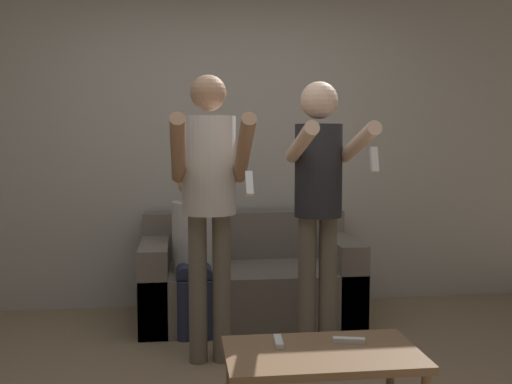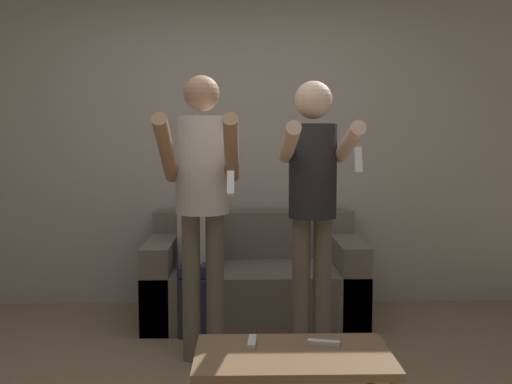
{
  "view_description": "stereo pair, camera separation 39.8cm",
  "coord_description": "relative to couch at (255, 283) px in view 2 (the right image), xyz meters",
  "views": [
    {
      "loc": [
        -0.35,
        -2.81,
        1.36
      ],
      "look_at": [
        0.14,
        1.13,
        0.99
      ],
      "focal_mm": 42.0,
      "sensor_mm": 36.0,
      "label": 1
    },
    {
      "loc": [
        0.05,
        -2.84,
        1.36
      ],
      "look_at": [
        0.14,
        1.13,
        0.99
      ],
      "focal_mm": 42.0,
      "sensor_mm": 36.0,
      "label": 2
    }
  ],
  "objects": [
    {
      "name": "couch",
      "position": [
        0.0,
        0.0,
        0.0
      ],
      "size": [
        1.58,
        0.83,
        0.77
      ],
      "color": "slate",
      "rests_on": "ground_plane"
    },
    {
      "name": "wall_back",
      "position": [
        -0.14,
        0.45,
        1.08
      ],
      "size": [
        6.4,
        0.06,
        2.7
      ],
      "color": "#B7B2A8",
      "rests_on": "ground_plane"
    },
    {
      "name": "remote_near",
      "position": [
        0.29,
        -1.7,
        0.13
      ],
      "size": [
        0.15,
        0.07,
        0.02
      ],
      "color": "white",
      "rests_on": "coffee_table"
    },
    {
      "name": "person_standing_right",
      "position": [
        0.33,
        -0.87,
        0.78
      ],
      "size": [
        0.41,
        0.73,
        1.69
      ],
      "color": "#6B6051",
      "rests_on": "ground_plane"
    },
    {
      "name": "remote_far",
      "position": [
        -0.05,
        -1.68,
        0.13
      ],
      "size": [
        0.05,
        0.15,
        0.02
      ],
      "color": "white",
      "rests_on": "coffee_table"
    },
    {
      "name": "person_standing_left",
      "position": [
        -0.33,
        -0.86,
        0.81
      ],
      "size": [
        0.44,
        0.74,
        1.72
      ],
      "color": "#6B6051",
      "rests_on": "ground_plane"
    },
    {
      "name": "person_seated",
      "position": [
        -0.41,
        -0.17,
        0.35
      ],
      "size": [
        0.3,
        0.53,
        1.14
      ],
      "color": "#282D47",
      "rests_on": "ground_plane"
    },
    {
      "name": "coffee_table",
      "position": [
        0.14,
        -1.79,
        0.08
      ],
      "size": [
        0.89,
        0.52,
        0.39
      ],
      "color": "#846042",
      "rests_on": "ground_plane"
    }
  ]
}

